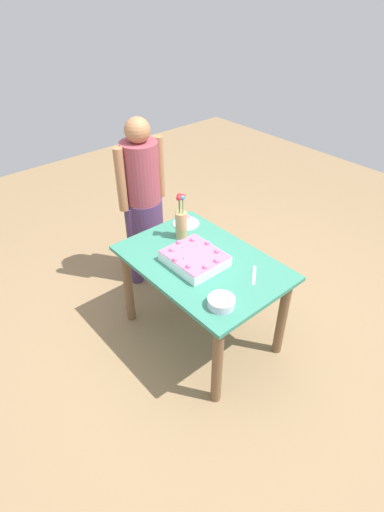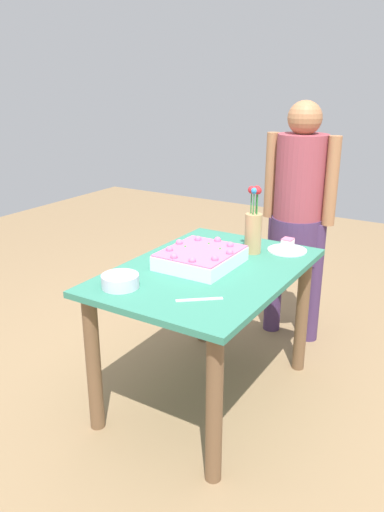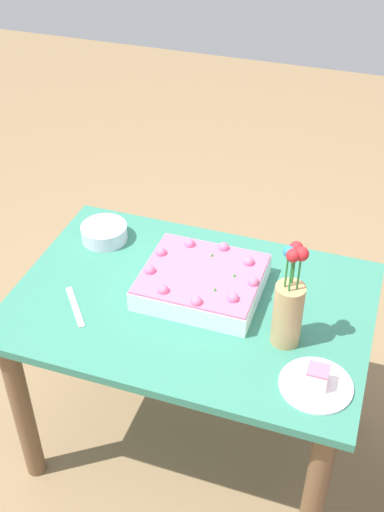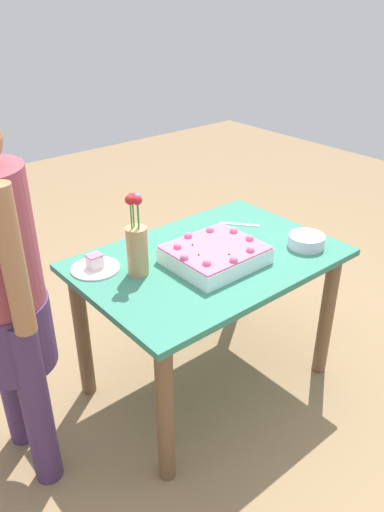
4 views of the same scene
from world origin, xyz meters
TOP-DOWN VIEW (x-y plane):
  - ground_plane at (0.00, 0.00)m, footprint 8.00×8.00m
  - dining_table at (0.00, 0.00)m, footprint 1.16×0.80m
  - sheet_cake at (0.02, 0.06)m, footprint 0.39×0.34m
  - serving_plate_with_slice at (0.45, -0.23)m, footprint 0.21×0.21m
  - cake_knife at (-0.34, -0.15)m, footprint 0.14×0.17m
  - flower_vase at (0.33, -0.08)m, footprint 0.09×0.09m
  - fruit_bowl at (-0.41, 0.22)m, footprint 0.17×0.17m
  - person_standing at (0.88, -0.12)m, footprint 0.31×0.45m

SIDE VIEW (x-z plane):
  - ground_plane at x=0.00m, z-range 0.00..0.00m
  - dining_table at x=0.00m, z-range 0.23..0.95m
  - cake_knife at x=-0.34m, z-range 0.73..0.73m
  - serving_plate_with_slice at x=0.45m, z-range 0.71..0.78m
  - fruit_bowl at x=-0.41m, z-range 0.73..0.78m
  - sheet_cake at x=0.02m, z-range 0.72..0.82m
  - person_standing at x=0.88m, z-range 0.11..1.60m
  - flower_vase at x=0.33m, z-range 0.68..1.04m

